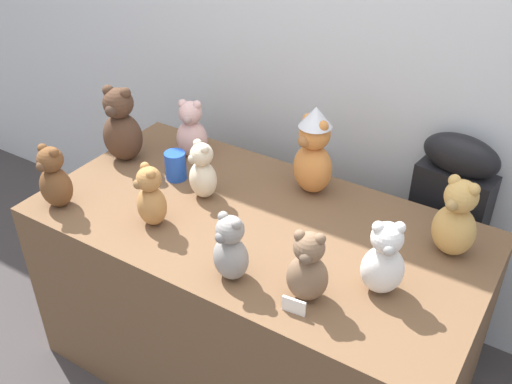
# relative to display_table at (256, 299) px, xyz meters

# --- Properties ---
(wall_back) EXTENTS (7.00, 0.08, 2.60)m
(wall_back) POSITION_rel_display_table_xyz_m (0.00, 0.65, 0.94)
(wall_back) COLOR silver
(wall_back) RESTS_ON ground_plane
(display_table) EXTENTS (1.55, 0.80, 0.73)m
(display_table) POSITION_rel_display_table_xyz_m (0.00, 0.00, 0.00)
(display_table) COLOR brown
(display_table) RESTS_ON ground_plane
(instrument_case) EXTENTS (0.29, 0.15, 0.97)m
(instrument_case) POSITION_rel_display_table_xyz_m (0.52, 0.53, 0.12)
(instrument_case) COLOR black
(instrument_case) RESTS_ON ground_plane
(teddy_bear_blush) EXTENTS (0.16, 0.14, 0.25)m
(teddy_bear_blush) POSITION_rel_display_table_xyz_m (-0.46, 0.24, 0.48)
(teddy_bear_blush) COLOR beige
(teddy_bear_blush) RESTS_ON display_table
(teddy_bear_snow) EXTENTS (0.16, 0.16, 0.25)m
(teddy_bear_snow) POSITION_rel_display_table_xyz_m (0.49, -0.09, 0.48)
(teddy_bear_snow) COLOR white
(teddy_bear_snow) RESTS_ON display_table
(teddy_bear_caramel) EXTENTS (0.15, 0.14, 0.22)m
(teddy_bear_caramel) POSITION_rel_display_table_xyz_m (-0.29, -0.19, 0.47)
(teddy_bear_caramel) COLOR #B27A42
(teddy_bear_caramel) RESTS_ON display_table
(teddy_bear_chestnut) EXTENTS (0.12, 0.11, 0.24)m
(teddy_bear_chestnut) POSITION_rel_display_table_xyz_m (-0.65, -0.29, 0.47)
(teddy_bear_chestnut) COLOR brown
(teddy_bear_chestnut) RESTS_ON display_table
(teddy_bear_honey) EXTENTS (0.17, 0.15, 0.27)m
(teddy_bear_honey) POSITION_rel_display_table_xyz_m (0.61, 0.19, 0.49)
(teddy_bear_honey) COLOR tan
(teddy_bear_honey) RESTS_ON display_table
(teddy_bear_cream) EXTENTS (0.14, 0.13, 0.22)m
(teddy_bear_cream) POSITION_rel_display_table_xyz_m (-0.25, 0.03, 0.47)
(teddy_bear_cream) COLOR beige
(teddy_bear_cream) RESTS_ON display_table
(teddy_bear_ash) EXTENTS (0.13, 0.12, 0.23)m
(teddy_bear_ash) POSITION_rel_display_table_xyz_m (0.09, -0.28, 0.47)
(teddy_bear_ash) COLOR gray
(teddy_bear_ash) RESTS_ON display_table
(teddy_bear_cocoa) EXTENTS (0.19, 0.17, 0.31)m
(teddy_bear_cocoa) POSITION_rel_display_table_xyz_m (-0.67, 0.08, 0.51)
(teddy_bear_cocoa) COLOR #4C3323
(teddy_bear_cocoa) RESTS_ON display_table
(teddy_bear_mocha) EXTENTS (0.14, 0.13, 0.24)m
(teddy_bear_mocha) POSITION_rel_display_table_xyz_m (0.32, -0.24, 0.47)
(teddy_bear_mocha) COLOR #7F6047
(teddy_bear_mocha) RESTS_ON display_table
(teddy_bear_ginger) EXTENTS (0.19, 0.17, 0.34)m
(teddy_bear_ginger) POSITION_rel_display_table_xyz_m (0.07, 0.27, 0.53)
(teddy_bear_ginger) COLOR #D17F3D
(teddy_bear_ginger) RESTS_ON display_table
(party_cup_blue) EXTENTS (0.08, 0.08, 0.11)m
(party_cup_blue) POSITION_rel_display_table_xyz_m (-0.41, 0.07, 0.42)
(party_cup_blue) COLOR blue
(party_cup_blue) RESTS_ON display_table
(name_card_front_left) EXTENTS (0.07, 0.01, 0.05)m
(name_card_front_left) POSITION_rel_display_table_xyz_m (0.32, -0.31, 0.39)
(name_card_front_left) COLOR white
(name_card_front_left) RESTS_ON display_table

